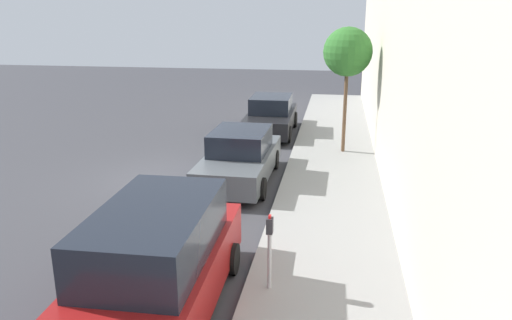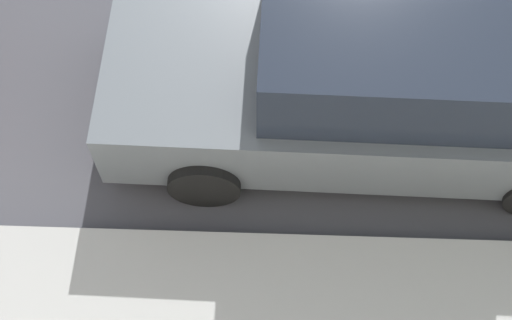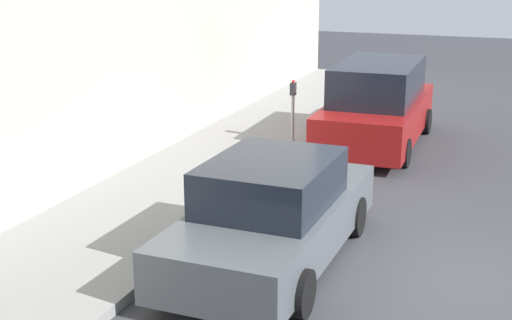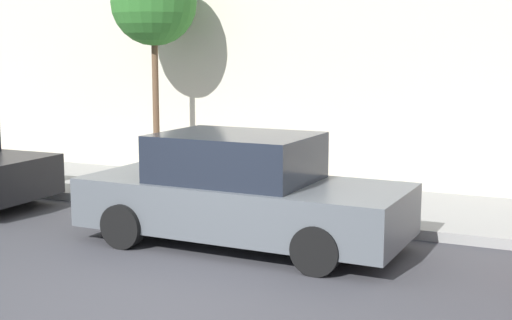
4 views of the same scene
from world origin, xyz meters
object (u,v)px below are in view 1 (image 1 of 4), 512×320
parked_sedan_second (240,158)px  street_tree (348,52)px  parked_minivan_nearest (157,264)px  parked_sedan_third (271,116)px  parking_meter_near (270,244)px

parked_sedan_second → street_tree: 5.29m
parked_minivan_nearest → parked_sedan_second: size_ratio=1.09×
parked_minivan_nearest → parked_sedan_third: size_ratio=1.09×
parked_sedan_second → parked_sedan_third: same height
parked_sedan_second → parking_meter_near: (1.70, -6.03, 0.27)m
parked_minivan_nearest → parking_meter_near: bearing=26.6°
parking_meter_near → parked_sedan_second: bearing=105.7°
parked_sedan_second → parking_meter_near: bearing=-74.3°
parked_sedan_second → parking_meter_near: parked_sedan_second is taller
parked_minivan_nearest → parking_meter_near: parked_minivan_nearest is taller
parking_meter_near → street_tree: 9.78m
street_tree → parked_minivan_nearest: bearing=-106.5°
parked_minivan_nearest → street_tree: 10.97m
street_tree → parked_sedan_third: bearing=135.6°
parked_minivan_nearest → parking_meter_near: 1.92m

